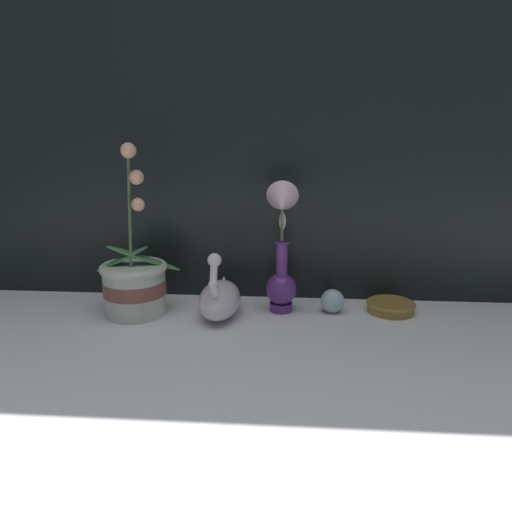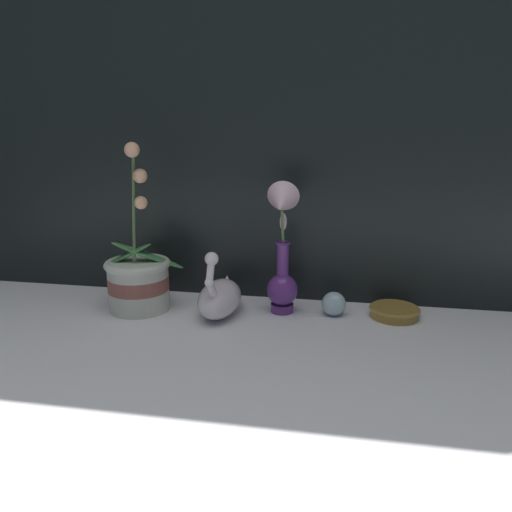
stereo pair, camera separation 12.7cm
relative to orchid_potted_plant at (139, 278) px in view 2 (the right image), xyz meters
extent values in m
plane|color=white|center=(0.33, -0.12, -0.09)|extent=(2.80, 2.80, 0.00)
cube|color=black|center=(0.33, 0.17, 0.51)|extent=(2.80, 0.03, 1.20)
cylinder|color=beige|center=(0.00, 0.00, -0.02)|extent=(0.16, 0.16, 0.13)
cylinder|color=brown|center=(0.00, 0.00, -0.01)|extent=(0.16, 0.16, 0.04)
torus|color=beige|center=(0.00, 0.00, 0.04)|extent=(0.17, 0.17, 0.02)
cylinder|color=#4C6B3D|center=(0.00, 0.00, 0.19)|extent=(0.01, 0.05, 0.29)
ellipsoid|color=#427F47|center=(0.03, 0.01, 0.06)|extent=(0.19, 0.10, 0.09)
ellipsoid|color=#427F47|center=(-0.03, 0.00, 0.06)|extent=(0.14, 0.06, 0.08)
sphere|color=#E5A87F|center=(0.01, -0.01, 0.34)|extent=(0.04, 0.04, 0.04)
sphere|color=#E5A87F|center=(0.02, 0.00, 0.27)|extent=(0.04, 0.04, 0.04)
sphere|color=#E5A87F|center=(0.03, -0.02, 0.21)|extent=(0.03, 0.03, 0.03)
ellipsoid|color=white|center=(0.22, 0.00, -0.04)|extent=(0.11, 0.20, 0.09)
cone|color=white|center=(0.22, 0.07, -0.03)|extent=(0.05, 0.07, 0.07)
cylinder|color=white|center=(0.22, -0.08, 0.01)|extent=(0.02, 0.06, 0.06)
sphere|color=white|center=(0.22, -0.10, 0.03)|extent=(0.02, 0.02, 0.02)
cylinder|color=white|center=(0.22, -0.09, 0.06)|extent=(0.02, 0.04, 0.06)
sphere|color=white|center=(0.22, -0.07, 0.08)|extent=(0.03, 0.03, 0.03)
cylinder|color=#602D7F|center=(0.38, 0.05, -0.08)|extent=(0.06, 0.06, 0.02)
ellipsoid|color=#602D7F|center=(0.38, 0.05, -0.03)|extent=(0.08, 0.08, 0.09)
cylinder|color=#602D7F|center=(0.38, 0.05, 0.06)|extent=(0.03, 0.03, 0.09)
torus|color=#602D7F|center=(0.38, 0.05, 0.10)|extent=(0.04, 0.04, 0.01)
cylinder|color=#567A47|center=(0.38, 0.03, 0.15)|extent=(0.01, 0.04, 0.09)
cone|color=beige|center=(0.38, 0.01, 0.21)|extent=(0.08, 0.10, 0.10)
ellipsoid|color=beige|center=(0.38, 0.04, 0.16)|extent=(0.02, 0.02, 0.04)
sphere|color=silver|center=(0.52, 0.05, -0.05)|extent=(0.06, 0.06, 0.06)
cylinder|color=olive|center=(0.67, 0.06, -0.07)|extent=(0.12, 0.12, 0.03)
torus|color=olive|center=(0.67, 0.06, -0.06)|extent=(0.13, 0.13, 0.01)
camera|label=1|loc=(0.41, -1.21, 0.40)|focal=35.00mm
camera|label=2|loc=(0.53, -1.19, 0.40)|focal=35.00mm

